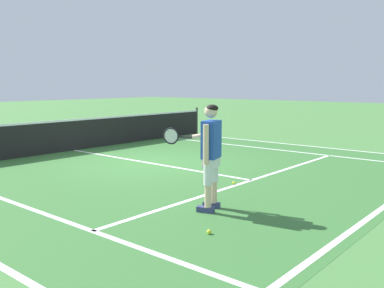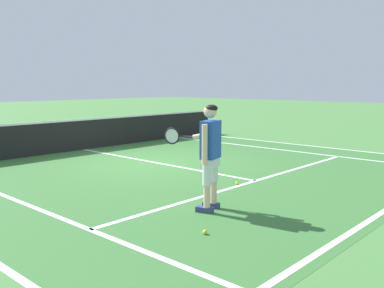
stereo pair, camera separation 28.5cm
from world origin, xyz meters
name	(u,v)px [view 2 (the right image)]	position (x,y,z in m)	size (l,w,h in m)	color
ground_plane	(153,162)	(0.00, 0.00, 0.00)	(80.00, 80.00, 0.00)	#477F3D
court_inner_surface	(192,169)	(0.00, -1.37, 0.00)	(10.98, 9.55, 0.00)	#387033
line_service	(255,181)	(0.00, -3.19, 0.00)	(8.23, 0.10, 0.01)	white
line_centre_service	(153,162)	(0.00, 0.01, 0.00)	(0.10, 6.40, 0.01)	white
line_singles_left	(28,205)	(-4.12, -1.37, 0.00)	(0.10, 9.15, 0.01)	white
line_singles_right	(281,150)	(4.12, -1.37, 0.00)	(0.10, 9.15, 0.01)	white
line_doubles_right	(303,145)	(5.49, -1.37, 0.00)	(0.10, 9.15, 0.01)	white
tennis_net	(83,134)	(0.00, 3.21, 0.50)	(11.96, 0.08, 1.07)	#333338
tennis_player	(209,150)	(-2.26, -3.82, 0.99)	(0.58, 1.22, 1.71)	navy
tennis_ball_near_feet	(237,183)	(-0.54, -3.11, 0.03)	(0.07, 0.07, 0.07)	#CCE02D
tennis_ball_by_baseline	(205,232)	(-3.16, -4.51, 0.03)	(0.07, 0.07, 0.07)	#CCE02D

